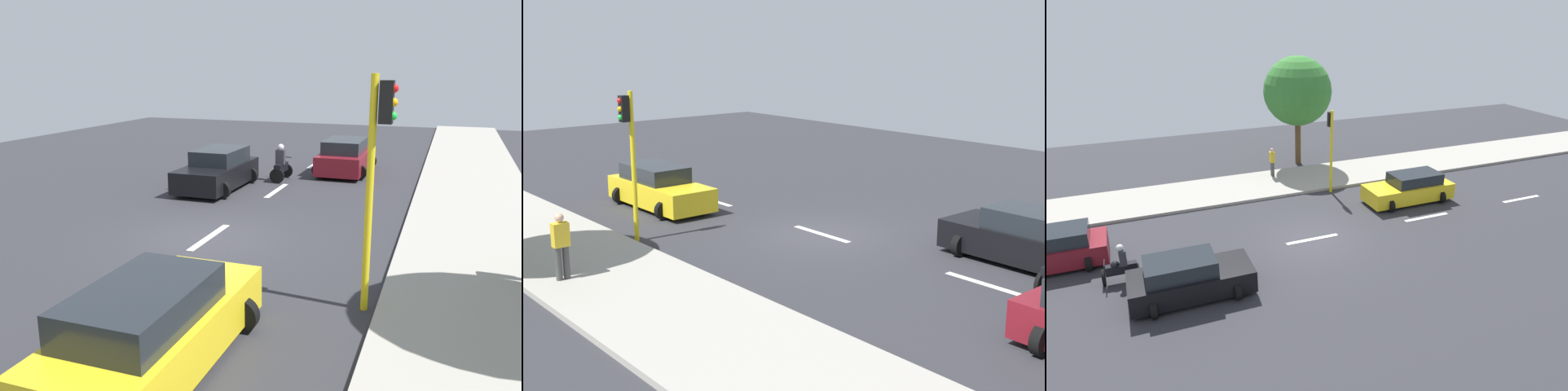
% 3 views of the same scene
% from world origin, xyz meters
% --- Properties ---
extents(ground_plane, '(40.00, 60.00, 0.10)m').
position_xyz_m(ground_plane, '(0.00, 0.00, -0.05)').
color(ground_plane, '#2D2D33').
extents(sidewalk, '(4.00, 60.00, 0.15)m').
position_xyz_m(sidewalk, '(7.00, 0.00, 0.07)').
color(sidewalk, '#9E998E').
rests_on(sidewalk, ground).
extents(lane_stripe_far_north, '(0.20, 2.40, 0.01)m').
position_xyz_m(lane_stripe_far_north, '(0.00, -12.00, 0.01)').
color(lane_stripe_far_north, white).
rests_on(lane_stripe_far_north, ground).
extents(lane_stripe_north, '(0.20, 2.40, 0.01)m').
position_xyz_m(lane_stripe_north, '(0.00, -6.00, 0.01)').
color(lane_stripe_north, white).
rests_on(lane_stripe_north, ground).
extents(lane_stripe_mid, '(0.20, 2.40, 0.01)m').
position_xyz_m(lane_stripe_mid, '(0.00, 0.00, 0.01)').
color(lane_stripe_mid, white).
rests_on(lane_stripe_mid, ground).
extents(lane_stripe_south, '(0.20, 2.40, 0.01)m').
position_xyz_m(lane_stripe_south, '(0.00, 6.00, 0.01)').
color(lane_stripe_south, white).
rests_on(lane_stripe_south, ground).
extents(car_maroon, '(2.31, 4.34, 1.52)m').
position_xyz_m(car_maroon, '(1.77, 10.33, 0.71)').
color(car_maroon, maroon).
rests_on(car_maroon, ground).
extents(car_yellow_cab, '(2.21, 4.59, 1.52)m').
position_xyz_m(car_yellow_cab, '(2.04, -6.31, 0.71)').
color(car_yellow_cab, yellow).
rests_on(car_yellow_cab, ground).
extents(car_black, '(2.27, 4.25, 1.52)m').
position_xyz_m(car_black, '(-2.25, 5.62, 0.71)').
color(car_black, black).
rests_on(car_black, ground).
extents(motorcycle, '(0.60, 1.30, 1.53)m').
position_xyz_m(motorcycle, '(-0.39, 7.81, 0.64)').
color(motorcycle, black).
rests_on(motorcycle, ground).
extents(pedestrian_near_signal, '(0.40, 0.24, 1.69)m').
position_xyz_m(pedestrian_near_signal, '(8.03, -0.82, 1.06)').
color(pedestrian_near_signal, '#3F3F3F').
rests_on(pedestrian_near_signal, sidewalk).
extents(traffic_light_corner, '(0.49, 0.24, 4.50)m').
position_xyz_m(traffic_light_corner, '(4.85, -3.08, 2.93)').
color(traffic_light_corner, yellow).
rests_on(traffic_light_corner, ground).
extents(street_tree_center, '(4.20, 4.20, 6.74)m').
position_xyz_m(street_tree_center, '(10.03, -3.21, 4.62)').
color(street_tree_center, brown).
rests_on(street_tree_center, ground).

